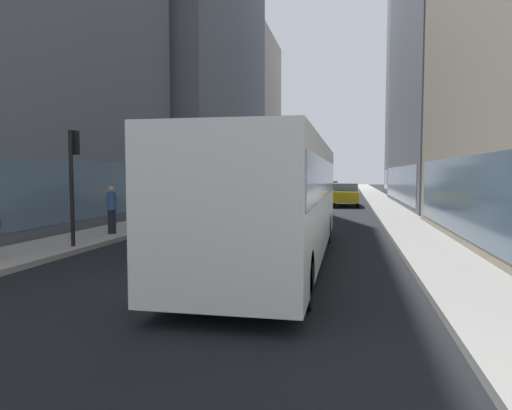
{
  "coord_description": "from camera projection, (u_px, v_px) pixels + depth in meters",
  "views": [
    {
      "loc": [
        3.06,
        -8.89,
        2.28
      ],
      "look_at": [
        0.48,
        3.96,
        1.4
      ],
      "focal_mm": 32.55,
      "sensor_mm": 36.0,
      "label": 1
    }
  ],
  "objects": [
    {
      "name": "transit_bus",
      "position": [
        276.0,
        193.0,
        12.04
      ],
      "size": [
        2.78,
        11.53,
        3.05
      ],
      "color": "silver",
      "rests_on": "ground"
    },
    {
      "name": "traffic_light_near",
      "position": [
        73.0,
        169.0,
        13.6
      ],
      "size": [
        0.24,
        0.41,
        3.4
      ],
      "color": "black",
      "rests_on": "sidewalk_left"
    },
    {
      "name": "car_blue_hatchback",
      "position": [
        267.0,
        201.0,
        24.57
      ],
      "size": [
        1.75,
        4.57,
        1.62
      ],
      "color": "#4C6BB7",
      "rests_on": "ground"
    },
    {
      "name": "building_right_mid",
      "position": [
        483.0,
        9.0,
        31.58
      ],
      "size": [
        10.68,
        20.33,
        27.09
      ],
      "color": "slate",
      "rests_on": "ground"
    },
    {
      "name": "dalmatian_dog",
      "position": [
        158.0,
        269.0,
        8.67
      ],
      "size": [
        0.22,
        0.96,
        0.72
      ],
      "color": "white",
      "rests_on": "ground"
    },
    {
      "name": "pedestrian_in_coat",
      "position": [
        112.0,
        210.0,
        16.52
      ],
      "size": [
        0.34,
        0.34,
        1.69
      ],
      "color": "#1E1E2D",
      "rests_on": "sidewalk_left"
    },
    {
      "name": "box_truck",
      "position": [
        307.0,
        180.0,
        48.09
      ],
      "size": [
        2.3,
        7.5,
        3.05
      ],
      "color": "#19519E",
      "rests_on": "ground"
    },
    {
      "name": "sidewalk_right",
      "position": [
        378.0,
        198.0,
        42.56
      ],
      "size": [
        2.4,
        110.0,
        0.15
      ],
      "primitive_type": "cube",
      "color": "gray",
      "rests_on": "ground"
    },
    {
      "name": "ground_plane",
      "position": [
        316.0,
        198.0,
        43.69
      ],
      "size": [
        120.0,
        120.0,
        0.0
      ],
      "primitive_type": "plane",
      "color": "black"
    },
    {
      "name": "building_right_far",
      "position": [
        432.0,
        84.0,
        50.91
      ],
      "size": [
        8.61,
        17.34,
        24.3
      ],
      "color": "slate",
      "rests_on": "ground"
    },
    {
      "name": "car_silver_sedan",
      "position": [
        329.0,
        189.0,
        43.89
      ],
      "size": [
        1.77,
        4.33,
        1.62
      ],
      "color": "#B7BABF",
      "rests_on": "ground"
    },
    {
      "name": "car_yellow_taxi",
      "position": [
        345.0,
        194.0,
        33.16
      ],
      "size": [
        1.87,
        4.79,
        1.62
      ],
      "color": "yellow",
      "rests_on": "ground"
    },
    {
      "name": "building_left_far",
      "position": [
        236.0,
        115.0,
        62.07
      ],
      "size": [
        9.95,
        15.64,
        20.46
      ],
      "color": "#B2A893",
      "rests_on": "ground"
    },
    {
      "name": "sidewalk_left",
      "position": [
        256.0,
        197.0,
        44.8
      ],
      "size": [
        2.4,
        110.0,
        0.15
      ],
      "primitive_type": "cube",
      "color": "#9E9991",
      "rests_on": "ground"
    }
  ]
}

